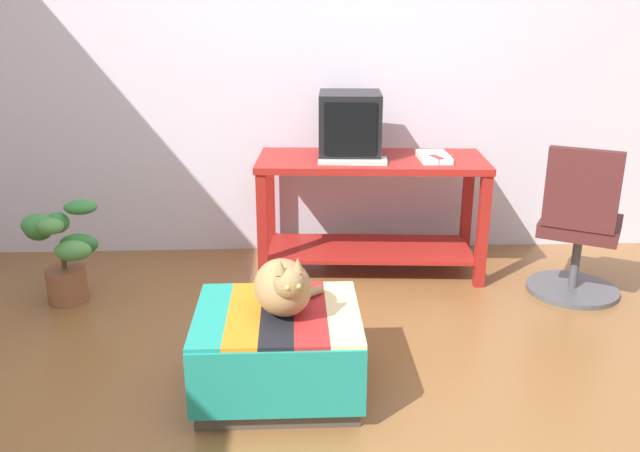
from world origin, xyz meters
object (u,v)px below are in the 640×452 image
(book, at_px, (434,157))
(office_chair, at_px, (579,233))
(cat, at_px, (284,287))
(ottoman_with_blanket, at_px, (278,352))
(tv_monitor, at_px, (350,126))
(potted_plant, at_px, (63,252))
(desk, at_px, (371,195))
(stapler, at_px, (436,160))
(keyboard, at_px, (353,161))

(book, relative_size, office_chair, 0.32)
(cat, distance_m, office_chair, 1.90)
(book, bearing_deg, ottoman_with_blanket, -124.76)
(tv_monitor, distance_m, potted_plant, 1.80)
(desk, bearing_deg, tv_monitor, 164.63)
(desk, distance_m, potted_plant, 1.82)
(book, xyz_separation_m, potted_plant, (-2.13, -0.34, -0.44))
(tv_monitor, distance_m, cat, 1.54)
(desk, relative_size, office_chair, 1.59)
(book, distance_m, cat, 1.60)
(tv_monitor, relative_size, office_chair, 0.46)
(book, distance_m, office_chair, 0.93)
(potted_plant, bearing_deg, stapler, 6.82)
(stapler, bearing_deg, keyboard, 155.82)
(cat, bearing_deg, office_chair, 14.93)
(book, height_order, office_chair, office_chair)
(cat, height_order, potted_plant, cat)
(book, distance_m, stapler, 0.09)
(desk, xyz_separation_m, potted_plant, (-1.76, -0.41, -0.19))
(keyboard, bearing_deg, ottoman_with_blanket, -102.78)
(ottoman_with_blanket, height_order, potted_plant, potted_plant)
(cat, bearing_deg, stapler, 39.65)
(ottoman_with_blanket, height_order, stapler, stapler)
(cat, relative_size, potted_plant, 0.66)
(office_chair, distance_m, stapler, 0.90)
(cat, bearing_deg, potted_plant, 127.26)
(potted_plant, bearing_deg, ottoman_with_blanket, -38.42)
(keyboard, xyz_separation_m, cat, (-0.40, -1.26, -0.24))
(keyboard, relative_size, office_chair, 0.45)
(office_chair, bearing_deg, cat, 59.22)
(book, xyz_separation_m, office_chair, (0.77, -0.38, -0.36))
(keyboard, height_order, cat, keyboard)
(ottoman_with_blanket, xyz_separation_m, potted_plant, (-1.21, 0.96, 0.11))
(desk, relative_size, keyboard, 3.53)
(desk, xyz_separation_m, stapler, (0.36, -0.16, 0.25))
(keyboard, distance_m, potted_plant, 1.72)
(keyboard, height_order, office_chair, office_chair)
(book, bearing_deg, cat, -123.58)
(keyboard, bearing_deg, stapler, 1.99)
(potted_plant, bearing_deg, desk, 13.09)
(keyboard, distance_m, cat, 1.35)
(keyboard, height_order, book, book)
(cat, bearing_deg, keyboard, 57.98)
(cat, relative_size, office_chair, 0.42)
(ottoman_with_blanket, distance_m, cat, 0.31)
(desk, xyz_separation_m, book, (0.36, -0.07, 0.25))
(ottoman_with_blanket, bearing_deg, keyboard, 71.17)
(stapler, bearing_deg, desk, 136.65)
(potted_plant, bearing_deg, keyboard, 10.01)
(tv_monitor, bearing_deg, cat, -101.31)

